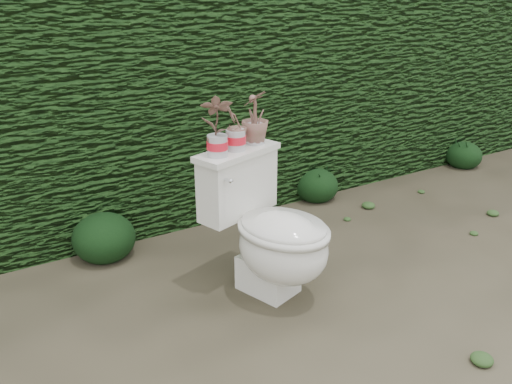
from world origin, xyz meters
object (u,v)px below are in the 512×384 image
potted_plant_center (235,128)px  potted_plant_right (255,119)px  toilet (271,234)px  potted_plant_left (217,127)px

potted_plant_center → potted_plant_right: (0.15, 0.05, 0.02)m
toilet → potted_plant_left: bearing=121.6°
potted_plant_left → potted_plant_right: 0.29m
toilet → potted_plant_right: bearing=58.9°
potted_plant_left → potted_plant_center: 0.14m
potted_plant_left → potted_plant_right: size_ratio=1.12×
potted_plant_left → toilet: bearing=165.8°
potted_plant_center → potted_plant_right: bearing=167.4°
potted_plant_left → potted_plant_right: bearing=-135.9°
potted_plant_center → potted_plant_right: potted_plant_right is taller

